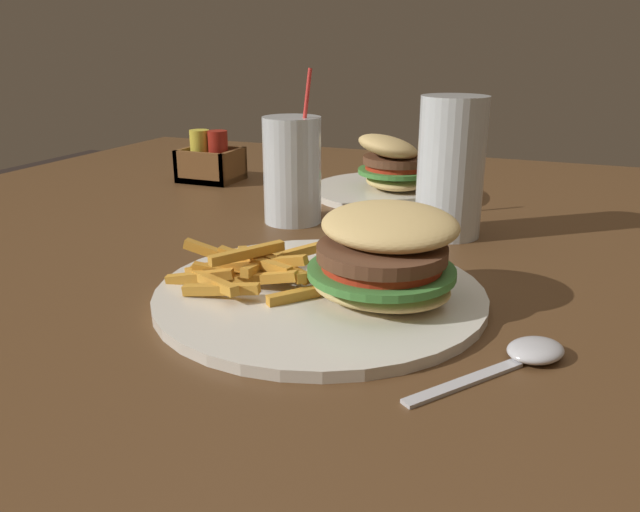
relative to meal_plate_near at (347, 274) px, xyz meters
name	(u,v)px	position (x,y,z in m)	size (l,w,h in m)	color
dining_table	(337,292)	(-0.09, 0.23, -0.12)	(1.37, 1.18, 0.76)	brown
meal_plate_near	(347,274)	(0.00, 0.00, 0.00)	(0.31, 0.31, 0.09)	silver
beer_glass	(451,170)	(0.04, 0.25, 0.05)	(0.08, 0.08, 0.17)	silver
juice_glass	(292,174)	(-0.16, 0.23, 0.04)	(0.08, 0.08, 0.20)	silver
spoon	(528,354)	(0.16, -0.06, -0.02)	(0.11, 0.14, 0.01)	silver
meal_plate_far	(394,175)	(-0.08, 0.43, 0.00)	(0.26, 0.26, 0.10)	silver
condiment_caddy	(210,162)	(-0.40, 0.41, 0.00)	(0.10, 0.08, 0.09)	brown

